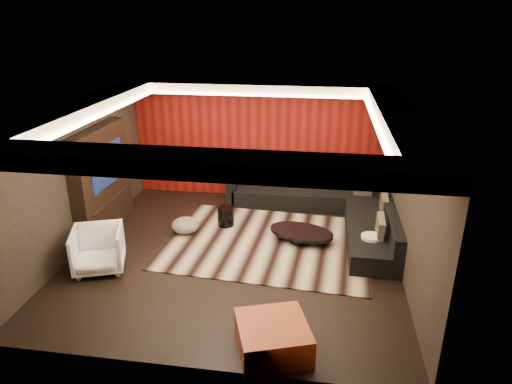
% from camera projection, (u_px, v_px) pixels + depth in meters
% --- Properties ---
extents(floor, '(6.00, 6.00, 0.02)m').
position_uv_depth(floor, '(236.00, 254.00, 8.67)').
color(floor, black).
rests_on(floor, ground).
extents(ceiling, '(6.00, 6.00, 0.02)m').
position_uv_depth(ceiling, '(233.00, 107.00, 7.62)').
color(ceiling, silver).
rests_on(ceiling, ground).
extents(wall_back, '(6.00, 0.02, 2.80)m').
position_uv_depth(wall_back, '(259.00, 141.00, 10.91)').
color(wall_back, black).
rests_on(wall_back, ground).
extents(wall_left, '(0.02, 6.00, 2.80)m').
position_uv_depth(wall_left, '(77.00, 177.00, 8.56)').
color(wall_left, black).
rests_on(wall_left, ground).
extents(wall_right, '(0.02, 6.00, 2.80)m').
position_uv_depth(wall_right, '(409.00, 195.00, 7.72)').
color(wall_right, black).
rests_on(wall_right, ground).
extents(red_feature_wall, '(5.98, 0.05, 2.78)m').
position_uv_depth(red_feature_wall, '(258.00, 141.00, 10.87)').
color(red_feature_wall, '#6B0C0A').
rests_on(red_feature_wall, ground).
extents(soffit_back, '(6.00, 0.60, 0.22)m').
position_uv_depth(soffit_back, '(257.00, 88.00, 10.14)').
color(soffit_back, silver).
rests_on(soffit_back, ground).
extents(soffit_front, '(6.00, 0.60, 0.22)m').
position_uv_depth(soffit_front, '(187.00, 163.00, 5.18)').
color(soffit_front, silver).
rests_on(soffit_front, ground).
extents(soffit_left, '(0.60, 4.80, 0.22)m').
position_uv_depth(soffit_left, '(83.00, 109.00, 8.04)').
color(soffit_left, silver).
rests_on(soffit_left, ground).
extents(soffit_right, '(0.60, 4.80, 0.22)m').
position_uv_depth(soffit_right, '(399.00, 119.00, 7.29)').
color(soffit_right, silver).
rests_on(soffit_right, ground).
extents(cove_back, '(4.80, 0.08, 0.04)m').
position_uv_depth(cove_back, '(254.00, 95.00, 9.86)').
color(cove_back, '#FFD899').
rests_on(cove_back, ground).
extents(cove_front, '(4.80, 0.08, 0.04)m').
position_uv_depth(cove_front, '(195.00, 162.00, 5.53)').
color(cove_front, '#FFD899').
rests_on(cove_front, ground).
extents(cove_left, '(0.08, 4.80, 0.04)m').
position_uv_depth(cove_left, '(102.00, 114.00, 8.02)').
color(cove_left, '#FFD899').
rests_on(cove_left, ground).
extents(cove_right, '(0.08, 4.80, 0.04)m').
position_uv_depth(cove_right, '(376.00, 124.00, 7.37)').
color(cove_right, '#FFD899').
rests_on(cove_right, ground).
extents(tv_surround, '(0.30, 2.00, 2.20)m').
position_uv_depth(tv_surround, '(102.00, 181.00, 9.20)').
color(tv_surround, black).
rests_on(tv_surround, ground).
extents(tv_screen, '(0.04, 1.30, 0.80)m').
position_uv_depth(tv_screen, '(107.00, 165.00, 9.05)').
color(tv_screen, black).
rests_on(tv_screen, ground).
extents(tv_shelf, '(0.04, 1.60, 0.04)m').
position_uv_depth(tv_shelf, '(112.00, 200.00, 9.33)').
color(tv_shelf, black).
rests_on(tv_shelf, ground).
extents(rug, '(4.20, 3.27, 0.02)m').
position_uv_depth(rug, '(268.00, 243.00, 9.06)').
color(rug, tan).
rests_on(rug, floor).
extents(coffee_table, '(1.60, 1.60, 0.22)m').
position_uv_depth(coffee_table, '(301.00, 235.00, 9.09)').
color(coffee_table, black).
rests_on(coffee_table, rug).
extents(drum_stool, '(0.45, 0.45, 0.41)m').
position_uv_depth(drum_stool, '(226.00, 216.00, 9.71)').
color(drum_stool, black).
rests_on(drum_stool, rug).
extents(striped_pouf, '(0.74, 0.74, 0.31)m').
position_uv_depth(striped_pouf, '(185.00, 225.00, 9.41)').
color(striped_pouf, beige).
rests_on(striped_pouf, rug).
extents(white_side_table, '(0.46, 0.46, 0.46)m').
position_uv_depth(white_side_table, '(370.00, 247.00, 8.45)').
color(white_side_table, silver).
rests_on(white_side_table, floor).
extents(orange_ottoman, '(1.18, 1.18, 0.41)m').
position_uv_depth(orange_ottoman, '(273.00, 337.00, 6.15)').
color(orange_ottoman, '#AD3E16').
rests_on(orange_ottoman, floor).
extents(armchair, '(1.08, 1.10, 0.79)m').
position_uv_depth(armchair, '(98.00, 249.00, 8.02)').
color(armchair, white).
rests_on(armchair, floor).
extents(sectional_sofa, '(3.65, 3.50, 0.75)m').
position_uv_depth(sectional_sofa, '(329.00, 208.00, 10.04)').
color(sectional_sofa, black).
rests_on(sectional_sofa, floor).
extents(throw_pillows, '(1.99, 2.73, 0.50)m').
position_uv_depth(throw_pillows, '(355.00, 197.00, 9.65)').
color(throw_pillows, tan).
rests_on(throw_pillows, sectional_sofa).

